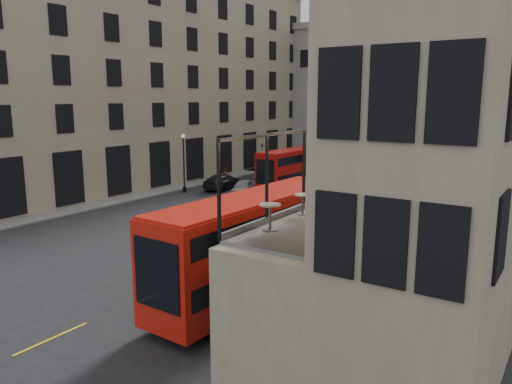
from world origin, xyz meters
The scene contains 31 objects.
ground centered at (0.00, 0.00, 0.00)m, with size 140.00×140.00×0.00m, color black.
host_building_main centered at (9.95, 0.00, 7.79)m, with size 7.26×11.40×15.10m.
host_frontage centered at (6.50, 0.00, 2.25)m, with size 3.00×11.00×4.50m, color tan.
cafe_floor centered at (6.50, 0.00, 4.55)m, with size 3.00×10.00×0.10m, color slate.
building_left centered at (-26.96, 20.00, 11.38)m, with size 14.60×50.60×22.00m.
gateway centered at (-5.00, 47.99, 9.39)m, with size 35.00×10.60×18.00m.
pavement_far centered at (-6.00, 38.00, 0.06)m, with size 40.00×12.00×0.12m, color slate.
pavement_left centered at (-22.00, 12.00, 0.06)m, with size 8.00×48.00×0.12m, color slate.
traffic_light_near centered at (-1.00, 12.00, 2.42)m, with size 0.16×0.20×3.80m.
traffic_light_far centered at (-15.00, 28.00, 2.42)m, with size 0.16×0.20×3.80m.
street_lamp_a centered at (-17.00, 18.00, 2.39)m, with size 0.36×0.36×5.33m.
street_lamp_b centered at (-6.00, 34.00, 2.39)m, with size 0.36×0.36×5.33m.
bus_near centered at (1.93, 1.39, 2.54)m, with size 3.04×11.44×4.53m.
bus_far centered at (-9.13, 24.56, 2.19)m, with size 2.51×9.83×3.90m.
car_a centered at (-11.94, 20.16, 0.65)m, with size 1.53×3.81×1.30m, color gray.
car_b centered at (-1.18, 27.71, 0.79)m, with size 1.68×4.82×1.59m, color #A70A0F.
car_c centered at (-14.99, 21.31, 0.72)m, with size 2.01×4.95×1.44m, color black.
bicycle centered at (-3.34, 8.66, 0.40)m, with size 0.53×1.53×0.80m, color gray.
cyclist centered at (-2.82, 19.89, 0.86)m, with size 0.63×0.41×1.73m, color #D3FF1A.
pedestrian_a centered at (-12.14, 29.52, 0.96)m, with size 0.93×0.73×1.92m, color gray.
pedestrian_b centered at (-12.65, 32.18, 0.88)m, with size 1.14×0.65×1.76m, color gray.
pedestrian_c centered at (-4.81, 30.27, 0.78)m, with size 0.92×0.38×1.57m, color gray.
pedestrian_d centered at (2.10, 35.34, 0.90)m, with size 0.88×0.57×1.81m, color gray.
pedestrian_e centered at (-17.44, 24.78, 0.83)m, with size 0.60×0.40×1.66m, color gray.
cafe_table_near centered at (5.60, -3.25, 5.15)m, with size 0.66×0.66×0.82m.
cafe_table_mid centered at (5.43, -0.84, 5.08)m, with size 0.58×0.58×0.72m.
cafe_table_far centered at (5.39, 2.98, 5.06)m, with size 0.56×0.56×0.70m.
cafe_chair_a centered at (7.10, -2.60, 4.84)m, with size 0.44×0.44×0.79m.
cafe_chair_b centered at (7.55, 0.41, 4.88)m, with size 0.53×0.53×0.92m.
cafe_chair_c centered at (7.40, 1.02, 4.83)m, with size 0.43×0.43×0.75m.
cafe_chair_d centered at (7.59, 2.42, 4.86)m, with size 0.43×0.43×0.85m.
Camera 1 is at (13.47, -15.83, 8.63)m, focal length 35.00 mm.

